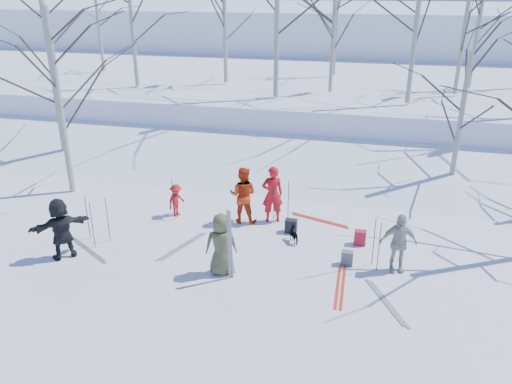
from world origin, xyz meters
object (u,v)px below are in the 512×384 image
(dog, at_px, (295,235))
(backpack_grey, at_px, (347,258))
(skier_grey_west, at_px, (61,229))
(backpack_red, at_px, (360,238))
(backpack_dark, at_px, (291,226))
(skier_redor_behind, at_px, (243,195))
(skier_red_north, at_px, (272,194))
(skier_olive_center, at_px, (221,244))
(skier_red_seated, at_px, (176,200))
(skier_cream_east, at_px, (398,243))

(dog, distance_m, backpack_grey, 1.76)
(skier_grey_west, relative_size, backpack_red, 4.00)
(skier_grey_west, relative_size, backpack_dark, 4.20)
(skier_redor_behind, distance_m, backpack_grey, 3.82)
(skier_red_north, height_order, skier_redor_behind, skier_red_north)
(skier_red_north, xyz_separation_m, dog, (0.91, -1.17, -0.67))
(skier_olive_center, distance_m, skier_red_north, 3.29)
(dog, height_order, backpack_grey, dog)
(skier_red_north, bearing_deg, skier_red_seated, -14.23)
(backpack_dark, bearing_deg, skier_cream_east, -25.82)
(skier_cream_east, relative_size, backpack_grey, 4.12)
(skier_red_north, bearing_deg, backpack_dark, 117.97)
(backpack_grey, bearing_deg, dog, 149.74)
(skier_red_north, bearing_deg, backpack_grey, 118.78)
(skier_red_north, relative_size, skier_redor_behind, 1.01)
(skier_grey_west, xyz_separation_m, backpack_grey, (7.30, 1.44, -0.65))
(skier_olive_center, height_order, backpack_grey, skier_olive_center)
(skier_cream_east, bearing_deg, skier_red_seated, 153.68)
(skier_red_north, height_order, backpack_grey, skier_red_north)
(skier_red_seated, bearing_deg, backpack_red, -77.87)
(skier_cream_east, bearing_deg, backpack_dark, 142.12)
(skier_red_north, relative_size, backpack_red, 4.22)
(skier_redor_behind, distance_m, backpack_dark, 1.73)
(skier_red_seated, bearing_deg, dog, -84.48)
(skier_redor_behind, bearing_deg, backpack_dark, 165.89)
(skier_redor_behind, relative_size, backpack_grey, 4.61)
(dog, xyz_separation_m, backpack_red, (1.78, 0.29, -0.01))
(skier_redor_behind, distance_m, dog, 2.10)
(skier_grey_west, bearing_deg, backpack_red, 153.53)
(skier_redor_behind, bearing_deg, skier_cream_east, 157.21)
(skier_olive_center, xyz_separation_m, skier_cream_east, (4.23, 1.20, -0.02))
(backpack_red, bearing_deg, skier_red_seated, 174.69)
(backpack_grey, bearing_deg, backpack_dark, 140.10)
(backpack_dark, bearing_deg, skier_grey_west, -152.48)
(skier_red_seated, bearing_deg, skier_redor_behind, -69.86)
(dog, height_order, backpack_red, dog)
(backpack_grey, bearing_deg, skier_olive_center, -158.68)
(skier_olive_center, distance_m, backpack_grey, 3.29)
(skier_grey_west, xyz_separation_m, dog, (5.77, 2.33, -0.62))
(skier_red_north, distance_m, skier_redor_behind, 0.89)
(skier_red_north, relative_size, backpack_dark, 4.43)
(skier_olive_center, bearing_deg, skier_red_seated, -68.45)
(skier_redor_behind, relative_size, skier_red_seated, 1.69)
(backpack_grey, bearing_deg, skier_red_north, 139.77)
(skier_cream_east, height_order, skier_grey_west, skier_grey_west)
(skier_grey_west, height_order, dog, skier_grey_west)
(skier_olive_center, relative_size, backpack_red, 3.83)
(skier_redor_behind, bearing_deg, backpack_grey, 150.02)
(skier_redor_behind, height_order, dog, skier_redor_behind)
(skier_red_seated, xyz_separation_m, dog, (3.89, -0.82, -0.30))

